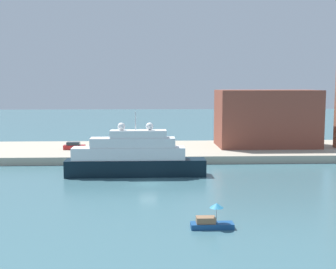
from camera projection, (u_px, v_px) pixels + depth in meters
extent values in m
plane|color=#3D6670|center=(148.00, 184.00, 66.22)|extent=(400.00, 400.00, 0.00)
cube|color=#ADA38E|center=(148.00, 151.00, 93.64)|extent=(110.00, 23.40, 1.46)
cube|color=black|center=(136.00, 167.00, 72.13)|extent=(22.49, 3.64, 2.69)
cube|color=white|center=(129.00, 153.00, 71.82)|extent=(17.99, 3.35, 1.98)
cube|color=white|center=(133.00, 142.00, 71.66)|extent=(13.49, 3.06, 1.53)
cube|color=white|center=(138.00, 134.00, 71.54)|extent=(8.99, 2.77, 1.21)
cylinder|color=silver|center=(135.00, 121.00, 71.29)|extent=(0.16, 0.16, 2.96)
sphere|color=white|center=(150.00, 126.00, 71.48)|extent=(1.21, 1.21, 1.21)
sphere|color=white|center=(121.00, 126.00, 71.29)|extent=(1.21, 1.21, 1.21)
cube|color=navy|center=(212.00, 226.00, 45.90)|extent=(4.40, 1.46, 0.55)
cube|color=#8C6647|center=(206.00, 220.00, 45.80)|extent=(1.94, 1.17, 0.65)
cylinder|color=#B2B2B2|center=(216.00, 215.00, 45.80)|extent=(0.06, 0.06, 1.59)
cone|color=teal|center=(217.00, 205.00, 45.68)|extent=(1.43, 1.43, 0.50)
cube|color=brown|center=(266.00, 118.00, 95.65)|extent=(20.98, 11.37, 12.04)
cube|color=#B21E1E|center=(74.00, 147.00, 91.41)|extent=(4.32, 1.80, 0.88)
cube|color=#262D33|center=(73.00, 144.00, 91.31)|extent=(2.59, 1.62, 0.62)
cylinder|color=maroon|center=(97.00, 150.00, 85.87)|extent=(0.36, 0.36, 1.35)
sphere|color=tan|center=(97.00, 146.00, 85.78)|extent=(0.24, 0.24, 0.24)
cylinder|color=black|center=(141.00, 154.00, 83.06)|extent=(0.55, 0.55, 0.87)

